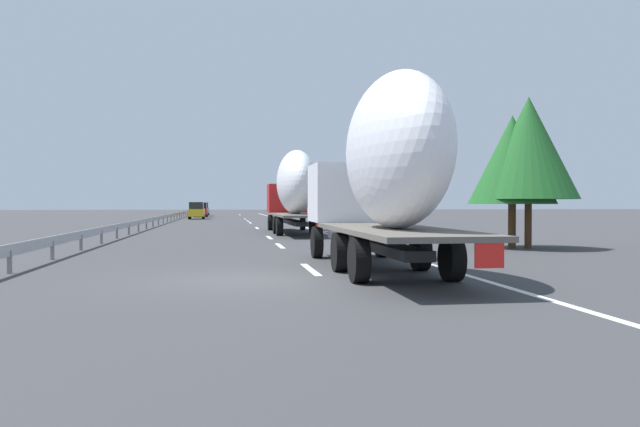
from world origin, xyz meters
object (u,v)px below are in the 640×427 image
at_px(car_red_compact, 201,210).
at_px(road_sign, 301,201).
at_px(truck_lead, 294,188).
at_px(truck_trailing, 384,169).
at_px(car_silver_hatch, 203,209).
at_px(car_yellow_coupe, 197,211).

distance_m(car_red_compact, road_sign, 27.08).
bearing_deg(truck_lead, car_red_compact, 8.72).
height_order(car_red_compact, road_sign, road_sign).
height_order(truck_trailing, car_silver_hatch, truck_trailing).
relative_size(truck_trailing, road_sign, 4.12).
relative_size(truck_lead, road_sign, 4.70).
bearing_deg(road_sign, car_red_compact, 22.69).
distance_m(truck_lead, car_red_compact, 48.44).
bearing_deg(truck_trailing, car_red_compact, 6.01).
distance_m(truck_trailing, car_yellow_coupe, 58.90).
height_order(car_silver_hatch, road_sign, road_sign).
xyz_separation_m(car_yellow_coupe, car_silver_hatch, (23.85, 0.09, -0.01)).
distance_m(car_yellow_coupe, road_sign, 17.31).
relative_size(car_yellow_coupe, car_silver_hatch, 1.11).
height_order(car_red_compact, car_silver_hatch, car_silver_hatch).
bearing_deg(car_red_compact, car_silver_hatch, 0.63).
xyz_separation_m(truck_trailing, car_red_compact, (69.64, 7.34, -1.77)).
bearing_deg(car_red_compact, road_sign, -157.31).
xyz_separation_m(truck_trailing, car_silver_hatch, (82.25, 7.48, -1.74)).
bearing_deg(road_sign, car_yellow_coupe, 37.38).
xyz_separation_m(truck_lead, car_red_compact, (47.84, 7.34, -1.78)).
bearing_deg(car_yellow_coupe, truck_trailing, -172.79).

